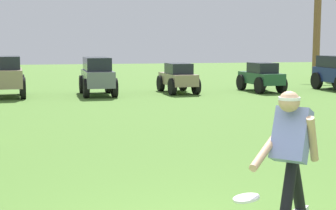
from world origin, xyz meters
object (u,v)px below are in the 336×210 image
(frisbee_thrower, at_px, (291,152))
(parked_car_slot_f, at_px, (261,77))
(frisbee_in_flight, at_px, (246,198))
(parked_car_slot_d, at_px, (97,75))
(parked_car_slot_e, at_px, (178,78))
(palm_tree_left_of_centre, at_px, (318,4))
(parked_car_slot_c, at_px, (7,75))

(frisbee_thrower, bearing_deg, parked_car_slot_f, 68.68)
(frisbee_thrower, height_order, frisbee_in_flight, frisbee_thrower)
(parked_car_slot_d, distance_m, parked_car_slot_e, 3.01)
(parked_car_slot_f, distance_m, palm_tree_left_of_centre, 9.08)
(parked_car_slot_e, bearing_deg, parked_car_slot_f, -2.67)
(palm_tree_left_of_centre, bearing_deg, parked_car_slot_f, -131.68)
(frisbee_thrower, xyz_separation_m, parked_car_slot_e, (2.12, 13.86, -0.23))
(parked_car_slot_c, distance_m, palm_tree_left_of_centre, 16.52)
(frisbee_thrower, xyz_separation_m, parked_car_slot_f, (5.35, 13.71, -0.23))
(parked_car_slot_c, relative_size, palm_tree_left_of_centre, 0.36)
(parked_car_slot_c, relative_size, parked_car_slot_e, 1.07)
(frisbee_in_flight, relative_size, parked_car_slot_d, 0.13)
(frisbee_thrower, bearing_deg, parked_car_slot_c, 106.11)
(parked_car_slot_d, xyz_separation_m, parked_car_slot_f, (6.23, 0.02, -0.16))
(frisbee_in_flight, relative_size, parked_car_slot_f, 0.14)
(parked_car_slot_d, height_order, parked_car_slot_e, parked_car_slot_d)
(parked_car_slot_c, height_order, parked_car_slot_f, parked_car_slot_c)
(frisbee_thrower, height_order, parked_car_slot_e, frisbee_thrower)
(frisbee_in_flight, bearing_deg, frisbee_thrower, 29.02)
(frisbee_thrower, distance_m, parked_car_slot_c, 14.27)
(parked_car_slot_f, bearing_deg, parked_car_slot_c, -180.00)
(parked_car_slot_e, relative_size, parked_car_slot_f, 0.99)
(parked_car_slot_c, bearing_deg, parked_car_slot_f, 0.00)
(frisbee_thrower, relative_size, parked_car_slot_f, 0.63)
(parked_car_slot_d, bearing_deg, parked_car_slot_f, 0.23)
(parked_car_slot_c, relative_size, parked_car_slot_d, 1.00)
(frisbee_thrower, relative_size, parked_car_slot_e, 0.63)
(frisbee_in_flight, distance_m, parked_car_slot_c, 14.44)
(parked_car_slot_f, bearing_deg, parked_car_slot_d, -179.77)
(palm_tree_left_of_centre, bearing_deg, frisbee_thrower, -118.73)
(frisbee_in_flight, distance_m, parked_car_slot_e, 14.45)
(frisbee_in_flight, bearing_deg, parked_car_slot_e, 79.18)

